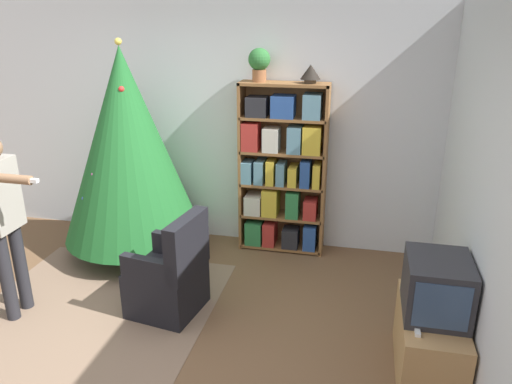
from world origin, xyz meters
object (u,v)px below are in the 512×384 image
(bookshelf, at_px, (282,171))
(table_lamp, at_px, (311,73))
(christmas_tree, at_px, (128,146))
(standing_person, at_px, (4,214))
(potted_plant, at_px, (259,62))
(armchair, at_px, (170,278))
(television, at_px, (437,287))

(bookshelf, bearing_deg, table_lamp, 1.49)
(christmas_tree, xyz_separation_m, standing_person, (-0.49, -1.30, -0.26))
(potted_plant, bearing_deg, armchair, -108.75)
(bookshelf, bearing_deg, armchair, -117.33)
(bookshelf, height_order, television, bookshelf)
(standing_person, xyz_separation_m, potted_plant, (1.77, 1.74, 1.07))
(christmas_tree, bearing_deg, bookshelf, 15.76)
(armchair, bearing_deg, bookshelf, 162.08)
(television, xyz_separation_m, standing_person, (-3.40, 0.04, 0.22))
(armchair, relative_size, potted_plant, 2.80)
(bookshelf, xyz_separation_m, armchair, (-0.73, -1.42, -0.57))
(television, relative_size, armchair, 0.56)
(christmas_tree, distance_m, potted_plant, 1.58)
(bookshelf, distance_m, potted_plant, 1.14)
(television, xyz_separation_m, table_lamp, (-1.12, 1.78, 1.21))
(christmas_tree, distance_m, standing_person, 1.42)
(bookshelf, relative_size, television, 3.56)
(television, bearing_deg, christmas_tree, 155.25)
(armchair, distance_m, standing_person, 1.46)
(television, distance_m, table_lamp, 2.43)
(table_lamp, bearing_deg, television, -57.78)
(bookshelf, xyz_separation_m, standing_person, (-2.01, -1.73, 0.04))
(bookshelf, distance_m, standing_person, 2.66)
(television, distance_m, armchair, 2.18)
(christmas_tree, xyz_separation_m, armchair, (0.79, -0.99, -0.88))
(armchair, xyz_separation_m, table_lamp, (1.00, 1.43, 1.60))
(television, distance_m, potted_plant, 2.74)
(christmas_tree, bearing_deg, table_lamp, 13.74)
(television, bearing_deg, potted_plant, 132.55)
(bookshelf, relative_size, table_lamp, 9.12)
(table_lamp, bearing_deg, armchair, -124.94)
(armchair, xyz_separation_m, standing_person, (-1.28, -0.32, 0.62))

